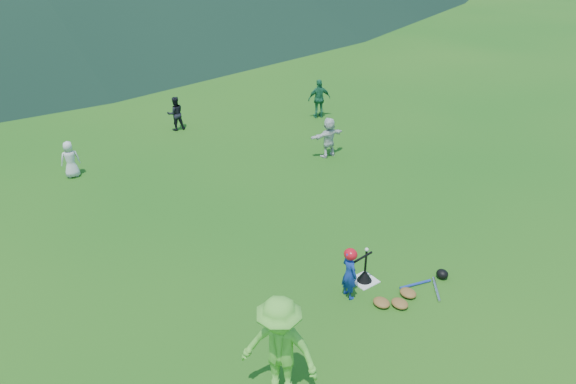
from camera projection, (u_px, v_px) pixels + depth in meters
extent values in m
plane|color=#155513|center=(364.00, 281.00, 10.97)|extent=(120.00, 120.00, 0.00)
cube|color=silver|center=(364.00, 281.00, 10.97)|extent=(0.45, 0.45, 0.02)
sphere|color=white|center=(367.00, 250.00, 10.62)|extent=(0.08, 0.08, 0.08)
imported|color=navy|center=(349.00, 274.00, 10.32)|extent=(0.28, 0.40, 1.03)
imported|color=#60BF38|center=(280.00, 350.00, 8.06)|extent=(1.21, 1.35, 1.81)
imported|color=silver|center=(70.00, 159.00, 14.75)|extent=(0.54, 0.41, 1.00)
imported|color=black|center=(175.00, 113.00, 17.67)|extent=(0.60, 0.51, 1.09)
imported|color=#1F6943|center=(319.00, 99.00, 18.59)|extent=(0.83, 0.57, 1.30)
imported|color=silver|center=(329.00, 137.00, 15.87)|extent=(1.10, 0.41, 1.16)
cone|color=black|center=(365.00, 276.00, 10.92)|extent=(0.30, 0.30, 0.18)
cylinder|color=black|center=(366.00, 262.00, 10.76)|extent=(0.04, 0.04, 0.50)
ellipsoid|color=red|center=(351.00, 254.00, 10.12)|extent=(0.24, 0.26, 0.22)
cylinder|color=black|center=(360.00, 259.00, 10.42)|extent=(0.62, 0.08, 0.07)
ellipsoid|color=olive|center=(400.00, 303.00, 10.27)|extent=(0.28, 0.34, 0.13)
ellipsoid|color=olive|center=(408.00, 293.00, 10.54)|extent=(0.28, 0.34, 0.13)
ellipsoid|color=olive|center=(381.00, 303.00, 10.30)|extent=(0.28, 0.34, 0.13)
cylinder|color=silver|center=(436.00, 289.00, 10.69)|extent=(0.51, 0.58, 0.06)
cylinder|color=#263FA5|center=(415.00, 284.00, 10.84)|extent=(0.67, 0.23, 0.05)
ellipsoid|color=black|center=(442.00, 274.00, 11.01)|extent=(0.22, 0.24, 0.19)
cube|color=gray|center=(8.00, 19.00, 30.46)|extent=(70.00, 0.03, 1.20)
cube|color=yellow|center=(5.00, 7.00, 30.16)|extent=(70.00, 0.08, 0.08)
cylinder|color=gray|center=(8.00, 19.00, 30.46)|extent=(0.07, 0.07, 1.30)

